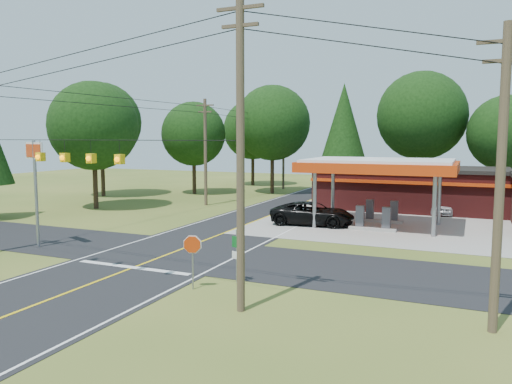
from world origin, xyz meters
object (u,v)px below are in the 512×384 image
at_px(gas_canopy, 379,168).
at_px(big_stop_sign, 35,169).
at_px(suv_car, 312,214).
at_px(sedan_car, 444,206).
at_px(octagonal_stop_sign, 192,249).

height_order(gas_canopy, big_stop_sign, big_stop_sign).
distance_m(gas_canopy, suv_car, 5.81).
bearing_deg(sedan_car, gas_canopy, -113.01).
height_order(suv_car, octagonal_stop_sign, octagonal_stop_sign).
height_order(gas_canopy, suv_car, gas_canopy).
bearing_deg(octagonal_stop_sign, sedan_car, 71.95).
bearing_deg(octagonal_stop_sign, suv_car, 90.00).
relative_size(gas_canopy, suv_car, 1.75).
bearing_deg(big_stop_sign, octagonal_stop_sign, -15.31).
height_order(sedan_car, octagonal_stop_sign, octagonal_stop_sign).
relative_size(suv_car, octagonal_stop_sign, 2.59).
relative_size(suv_car, sedan_car, 1.44).
bearing_deg(suv_car, octagonal_stop_sign, 174.71).
distance_m(sedan_car, octagonal_stop_sign, 27.82).
relative_size(sedan_car, big_stop_sign, 0.67).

